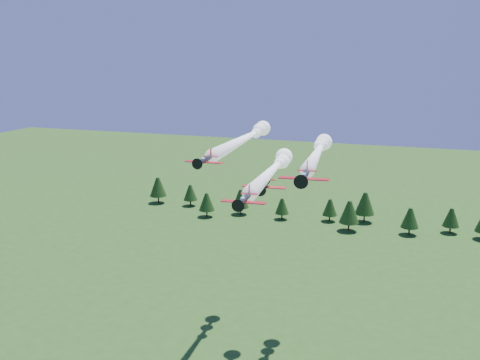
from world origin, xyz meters
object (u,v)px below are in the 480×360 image
(plane_lead, at_px, (273,169))
(plane_slot, at_px, (264,185))
(plane_right, at_px, (318,151))
(plane_left, at_px, (247,138))

(plane_lead, xyz_separation_m, plane_slot, (0.04, -6.36, -1.68))
(plane_slot, bearing_deg, plane_lead, 85.19)
(plane_right, height_order, plane_slot, plane_right)
(plane_left, bearing_deg, plane_slot, -64.60)
(plane_lead, distance_m, plane_left, 15.65)
(plane_slot, bearing_deg, plane_left, 112.28)
(plane_right, distance_m, plane_slot, 16.58)
(plane_slot, bearing_deg, plane_right, 57.85)
(plane_left, xyz_separation_m, plane_right, (16.72, -3.91, -1.46))
(plane_left, xyz_separation_m, plane_slot, (9.46, -18.19, -5.72))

